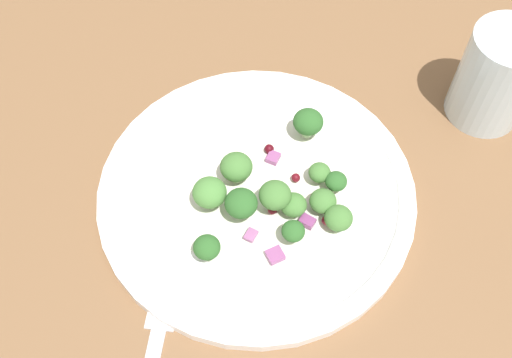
{
  "coord_description": "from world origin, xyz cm",
  "views": [
    {
      "loc": [
        11.05,
        25.65,
        47.05
      ],
      "look_at": [
        -0.5,
        -0.13,
        2.7
      ],
      "focal_mm": 41.99,
      "sensor_mm": 36.0,
      "label": 1
    }
  ],
  "objects_px": {
    "broccoli_floret_0": "(207,248)",
    "water_glass": "(495,75)",
    "broccoli_floret_1": "(275,196)",
    "plate": "(256,190)",
    "broccoli_floret_2": "(236,167)"
  },
  "relations": [
    {
      "from": "water_glass",
      "to": "broccoli_floret_2",
      "type": "bearing_deg",
      "value": -2.99
    },
    {
      "from": "broccoli_floret_2",
      "to": "water_glass",
      "type": "bearing_deg",
      "value": 177.01
    },
    {
      "from": "plate",
      "to": "broccoli_floret_2",
      "type": "xyz_separation_m",
      "value": [
        0.01,
        -0.01,
        0.02
      ]
    },
    {
      "from": "water_glass",
      "to": "broccoli_floret_1",
      "type": "bearing_deg",
      "value": 6.68
    },
    {
      "from": "plate",
      "to": "broccoli_floret_2",
      "type": "distance_m",
      "value": 0.03
    },
    {
      "from": "plate",
      "to": "broccoli_floret_2",
      "type": "relative_size",
      "value": 9.78
    },
    {
      "from": "broccoli_floret_0",
      "to": "water_glass",
      "type": "xyz_separation_m",
      "value": [
        -0.31,
        -0.05,
        0.02
      ]
    },
    {
      "from": "plate",
      "to": "broccoli_floret_0",
      "type": "bearing_deg",
      "value": 35.41
    },
    {
      "from": "broccoli_floret_1",
      "to": "plate",
      "type": "bearing_deg",
      "value": -78.43
    },
    {
      "from": "broccoli_floret_2",
      "to": "broccoli_floret_1",
      "type": "bearing_deg",
      "value": 113.17
    },
    {
      "from": "plate",
      "to": "water_glass",
      "type": "bearing_deg",
      "value": -179.72
    },
    {
      "from": "plate",
      "to": "broccoli_floret_0",
      "type": "height_order",
      "value": "broccoli_floret_0"
    },
    {
      "from": "broccoli_floret_1",
      "to": "water_glass",
      "type": "xyz_separation_m",
      "value": [
        -0.24,
        -0.03,
        0.01
      ]
    },
    {
      "from": "broccoli_floret_1",
      "to": "broccoli_floret_2",
      "type": "distance_m",
      "value": 0.05
    },
    {
      "from": "broccoli_floret_1",
      "to": "water_glass",
      "type": "relative_size",
      "value": 0.29
    }
  ]
}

